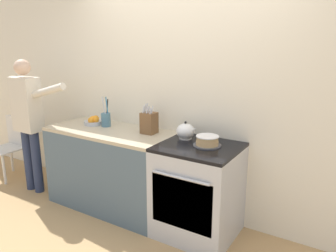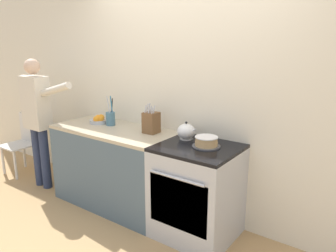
# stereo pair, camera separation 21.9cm
# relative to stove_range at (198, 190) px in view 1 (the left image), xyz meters

# --- Properties ---
(ground_plane) EXTENTS (16.00, 16.00, 0.00)m
(ground_plane) POSITION_rel_stove_range_xyz_m (-0.35, -0.33, -0.45)
(ground_plane) COLOR tan
(wall_back) EXTENTS (8.00, 0.04, 2.60)m
(wall_back) POSITION_rel_stove_range_xyz_m (-0.35, 0.35, 0.85)
(wall_back) COLOR silver
(wall_back) RESTS_ON ground_plane
(counter_cabinet) EXTENTS (1.41, 0.66, 0.89)m
(counter_cabinet) POSITION_rel_stove_range_xyz_m (-1.07, 0.00, -0.00)
(counter_cabinet) COLOR #4C6070
(counter_cabinet) RESTS_ON ground_plane
(stove_range) EXTENTS (0.72, 0.69, 0.89)m
(stove_range) POSITION_rel_stove_range_xyz_m (0.00, 0.00, 0.00)
(stove_range) COLOR #B7BABF
(stove_range) RESTS_ON ground_plane
(layer_cake) EXTENTS (0.26, 0.26, 0.09)m
(layer_cake) POSITION_rel_stove_range_xyz_m (0.06, 0.04, 0.49)
(layer_cake) COLOR #4C4C51
(layer_cake) RESTS_ON stove_range
(tea_kettle) EXTENTS (0.22, 0.18, 0.18)m
(tea_kettle) POSITION_rel_stove_range_xyz_m (-0.21, 0.13, 0.52)
(tea_kettle) COLOR white
(tea_kettle) RESTS_ON stove_range
(knife_block) EXTENTS (0.14, 0.14, 0.31)m
(knife_block) POSITION_rel_stove_range_xyz_m (-0.63, 0.11, 0.56)
(knife_block) COLOR brown
(knife_block) RESTS_ON counter_cabinet
(utensil_crock) EXTENTS (0.10, 0.10, 0.34)m
(utensil_crock) POSITION_rel_stove_range_xyz_m (-1.20, 0.08, 0.53)
(utensil_crock) COLOR #477084
(utensil_crock) RESTS_ON counter_cabinet
(fruit_bowl) EXTENTS (0.22, 0.22, 0.10)m
(fruit_bowl) POSITION_rel_stove_range_xyz_m (-1.37, 0.07, 0.49)
(fruit_bowl) COLOR #B7BABF
(fruit_bowl) RESTS_ON counter_cabinet
(person_baker) EXTENTS (0.92, 0.20, 1.62)m
(person_baker) POSITION_rel_stove_range_xyz_m (-2.15, -0.22, 0.52)
(person_baker) COLOR #283351
(person_baker) RESTS_ON ground_plane
(dining_chair) EXTENTS (0.40, 0.40, 0.82)m
(dining_chair) POSITION_rel_stove_range_xyz_m (-2.80, -0.07, 0.02)
(dining_chair) COLOR silver
(dining_chair) RESTS_ON ground_plane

